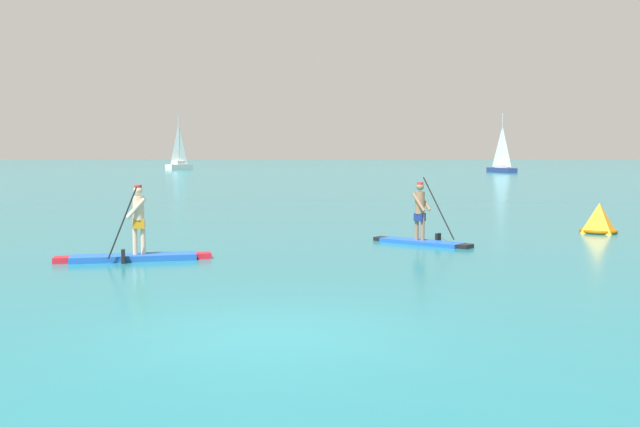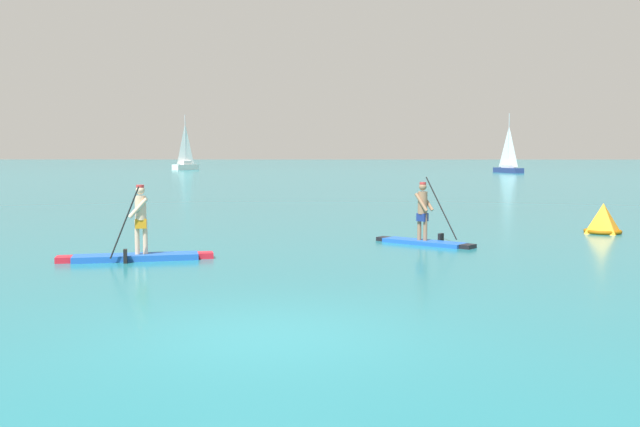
# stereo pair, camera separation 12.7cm
# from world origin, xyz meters

# --- Properties ---
(ground) EXTENTS (440.00, 440.00, 0.00)m
(ground) POSITION_xyz_m (0.00, 0.00, 0.00)
(ground) COLOR #1E727F
(paddleboarder_mid_center) EXTENTS (3.60, 1.28, 1.78)m
(paddleboarder_mid_center) POSITION_xyz_m (-3.68, 6.95, 0.30)
(paddleboarder_mid_center) COLOR blue
(paddleboarder_mid_center) RESTS_ON ground
(paddleboarder_far_right) EXTENTS (2.57, 2.19, 1.88)m
(paddleboarder_far_right) POSITION_xyz_m (3.50, 9.96, 0.38)
(paddleboarder_far_right) COLOR blue
(paddleboarder_far_right) RESTS_ON ground
(race_marker_buoy) EXTENTS (1.14, 1.14, 0.94)m
(race_marker_buoy) POSITION_xyz_m (9.46, 12.76, 0.41)
(race_marker_buoy) COLOR orange
(race_marker_buoy) RESTS_ON ground
(sailboat_left_horizon) EXTENTS (3.22, 4.24, 7.58)m
(sailboat_left_horizon) POSITION_xyz_m (-18.81, 90.91, 1.04)
(sailboat_left_horizon) COLOR white
(sailboat_left_horizon) RESTS_ON ground
(sailboat_right_horizon) EXTENTS (2.66, 5.11, 7.09)m
(sailboat_right_horizon) POSITION_xyz_m (22.50, 77.49, 0.91)
(sailboat_right_horizon) COLOR navy
(sailboat_right_horizon) RESTS_ON ground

